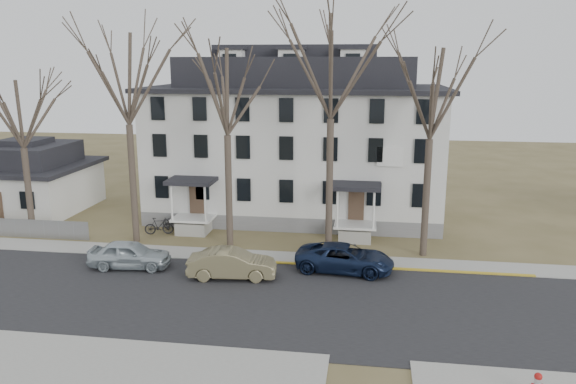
% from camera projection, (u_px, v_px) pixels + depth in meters
% --- Properties ---
extents(ground, '(120.00, 120.00, 0.00)m').
position_uv_depth(ground, '(287.00, 323.00, 24.05)').
color(ground, brown).
rests_on(ground, ground).
extents(main_road, '(120.00, 10.00, 0.04)m').
position_uv_depth(main_road, '(294.00, 304.00, 25.98)').
color(main_road, '#27272A').
rests_on(main_road, ground).
extents(far_sidewalk, '(120.00, 2.00, 0.08)m').
position_uv_depth(far_sidewalk, '(308.00, 260.00, 31.76)').
color(far_sidewalk, '#A09F97').
rests_on(far_sidewalk, ground).
extents(near_sidewalk_left, '(20.00, 5.00, 0.08)m').
position_uv_depth(near_sidewalk_left, '(50.00, 371.00, 20.38)').
color(near_sidewalk_left, '#A09F97').
rests_on(near_sidewalk_left, ground).
extents(yellow_curb, '(14.00, 0.25, 0.06)m').
position_uv_depth(yellow_curb, '(399.00, 270.00, 30.18)').
color(yellow_curb, gold).
rests_on(yellow_curb, ground).
extents(boarding_house, '(20.80, 12.36, 12.05)m').
position_uv_depth(boarding_house, '(297.00, 141.00, 40.41)').
color(boarding_house, slate).
rests_on(boarding_house, ground).
extents(small_house, '(8.70, 8.70, 5.00)m').
position_uv_depth(small_house, '(29.00, 180.00, 42.09)').
color(small_house, silver).
rests_on(small_house, ground).
extents(tree_far_left, '(8.40, 8.40, 13.72)m').
position_uv_depth(tree_far_left, '(126.00, 72.00, 32.71)').
color(tree_far_left, '#473B31').
rests_on(tree_far_left, ground).
extents(tree_mid_left, '(7.80, 7.80, 12.74)m').
position_uv_depth(tree_mid_left, '(226.00, 86.00, 32.02)').
color(tree_mid_left, '#473B31').
rests_on(tree_mid_left, ground).
extents(tree_center, '(9.00, 9.00, 14.70)m').
position_uv_depth(tree_center, '(332.00, 59.00, 30.83)').
color(tree_center, '#473B31').
rests_on(tree_center, ground).
extents(tree_mid_right, '(7.80, 7.80, 12.74)m').
position_uv_depth(tree_mid_right, '(433.00, 87.00, 30.38)').
color(tree_mid_right, '#473B31').
rests_on(tree_mid_right, ground).
extents(tree_bungalow, '(6.60, 6.60, 10.78)m').
position_uv_depth(tree_bungalow, '(20.00, 109.00, 34.21)').
color(tree_bungalow, '#473B31').
rests_on(tree_bungalow, ground).
extents(car_silver, '(4.51, 2.13, 1.49)m').
position_uv_depth(car_silver, '(130.00, 255.00, 30.33)').
color(car_silver, '#B3C0C6').
rests_on(car_silver, ground).
extents(car_tan, '(4.68, 2.06, 1.49)m').
position_uv_depth(car_tan, '(232.00, 264.00, 28.92)').
color(car_tan, olive).
rests_on(car_tan, ground).
extents(car_navy, '(5.41, 2.91, 1.44)m').
position_uv_depth(car_navy, '(345.00, 259.00, 29.85)').
color(car_navy, '#121E3A').
rests_on(car_navy, ground).
extents(bicycle_left, '(2.01, 1.45, 1.00)m').
position_uv_depth(bicycle_left, '(173.00, 223.00, 37.15)').
color(bicycle_left, black).
rests_on(bicycle_left, ground).
extents(bicycle_right, '(1.92, 0.97, 1.11)m').
position_uv_depth(bicycle_right, '(159.00, 227.00, 36.21)').
color(bicycle_right, black).
rests_on(bicycle_right, ground).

